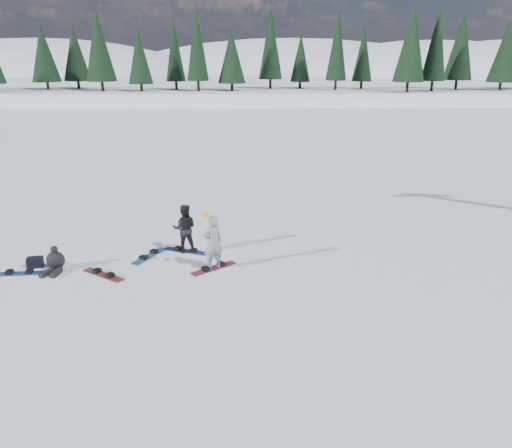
{
  "coord_description": "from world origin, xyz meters",
  "views": [
    {
      "loc": [
        0.84,
        -12.93,
        6.09
      ],
      "look_at": [
        1.2,
        1.6,
        1.1
      ],
      "focal_mm": 35.0,
      "sensor_mm": 36.0,
      "label": 1
    }
  ],
  "objects_px": {
    "snowboard_loose_a": "(149,256)",
    "gear_bag": "(35,262)",
    "snowboard_loose_b": "(103,275)",
    "seated_rider": "(55,261)",
    "snowboard_loose_c": "(20,274)",
    "snowboarder_man": "(185,228)",
    "snowboarder_woman": "(213,242)"
  },
  "relations": [
    {
      "from": "snowboard_loose_a",
      "to": "gear_bag",
      "type": "bearing_deg",
      "value": 129.7
    },
    {
      "from": "snowboard_loose_b",
      "to": "snowboard_loose_a",
      "type": "bearing_deg",
      "value": 87.21
    },
    {
      "from": "seated_rider",
      "to": "snowboard_loose_c",
      "type": "relative_size",
      "value": 0.63
    },
    {
      "from": "snowboarder_man",
      "to": "seated_rider",
      "type": "xyz_separation_m",
      "value": [
        -3.68,
        -1.36,
        -0.51
      ]
    },
    {
      "from": "snowboard_loose_c",
      "to": "snowboarder_woman",
      "type": "bearing_deg",
      "value": -1.76
    },
    {
      "from": "seated_rider",
      "to": "snowboard_loose_b",
      "type": "bearing_deg",
      "value": 2.52
    },
    {
      "from": "snowboard_loose_b",
      "to": "snowboard_loose_c",
      "type": "bearing_deg",
      "value": -148.53
    },
    {
      "from": "snowboarder_woman",
      "to": "snowboard_loose_c",
      "type": "xyz_separation_m",
      "value": [
        -5.62,
        -0.24,
        -0.83
      ]
    },
    {
      "from": "gear_bag",
      "to": "snowboard_loose_a",
      "type": "distance_m",
      "value": 3.35
    },
    {
      "from": "snowboarder_man",
      "to": "snowboard_loose_c",
      "type": "height_order",
      "value": "snowboarder_man"
    },
    {
      "from": "snowboard_loose_c",
      "to": "snowboard_loose_a",
      "type": "relative_size",
      "value": 1.0
    },
    {
      "from": "seated_rider",
      "to": "snowboard_loose_c",
      "type": "distance_m",
      "value": 1.03
    },
    {
      "from": "gear_bag",
      "to": "snowboarder_man",
      "type": "bearing_deg",
      "value": 14.25
    },
    {
      "from": "gear_bag",
      "to": "snowboard_loose_c",
      "type": "distance_m",
      "value": 0.59
    },
    {
      "from": "snowboarder_woman",
      "to": "snowboarder_man",
      "type": "height_order",
      "value": "snowboarder_woman"
    },
    {
      "from": "seated_rider",
      "to": "gear_bag",
      "type": "xyz_separation_m",
      "value": [
        -0.7,
        0.25,
        -0.14
      ]
    },
    {
      "from": "snowboarder_woman",
      "to": "seated_rider",
      "type": "height_order",
      "value": "snowboarder_woman"
    },
    {
      "from": "snowboarder_woman",
      "to": "snowboard_loose_a",
      "type": "height_order",
      "value": "snowboarder_woman"
    },
    {
      "from": "snowboarder_woman",
      "to": "snowboard_loose_c",
      "type": "relative_size",
      "value": 1.21
    },
    {
      "from": "snowboard_loose_b",
      "to": "snowboard_loose_a",
      "type": "height_order",
      "value": "same"
    },
    {
      "from": "snowboard_loose_b",
      "to": "snowboard_loose_a",
      "type": "xyz_separation_m",
      "value": [
        1.07,
        1.38,
        0.0
      ]
    },
    {
      "from": "gear_bag",
      "to": "snowboard_loose_c",
      "type": "bearing_deg",
      "value": -117.17
    },
    {
      "from": "snowboarder_woman",
      "to": "seated_rider",
      "type": "distance_m",
      "value": 4.69
    },
    {
      "from": "snowboarder_man",
      "to": "snowboard_loose_a",
      "type": "distance_m",
      "value": 1.42
    },
    {
      "from": "snowboarder_man",
      "to": "seated_rider",
      "type": "relative_size",
      "value": 1.67
    },
    {
      "from": "gear_bag",
      "to": "snowboarder_woman",
      "type": "bearing_deg",
      "value": -2.93
    },
    {
      "from": "snowboarder_woman",
      "to": "gear_bag",
      "type": "height_order",
      "value": "snowboarder_woman"
    },
    {
      "from": "snowboarder_woman",
      "to": "snowboard_loose_a",
      "type": "relative_size",
      "value": 1.21
    },
    {
      "from": "snowboarder_woman",
      "to": "snowboarder_man",
      "type": "bearing_deg",
      "value": -84.76
    },
    {
      "from": "snowboarder_woman",
      "to": "gear_bag",
      "type": "bearing_deg",
      "value": -32.85
    },
    {
      "from": "snowboard_loose_c",
      "to": "snowboard_loose_a",
      "type": "distance_m",
      "value": 3.74
    },
    {
      "from": "snowboarder_woman",
      "to": "seated_rider",
      "type": "bearing_deg",
      "value": -30.24
    }
  ]
}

